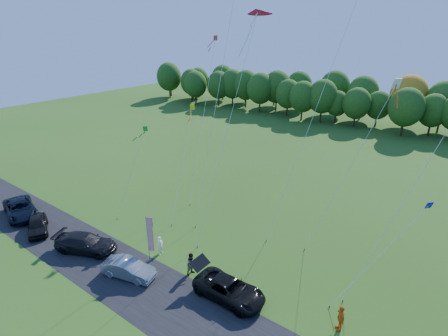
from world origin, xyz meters
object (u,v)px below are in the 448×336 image
Objects in this scene: silver_sedan at (128,269)px; feather_flag at (150,234)px; black_suv at (229,289)px; person_east at (340,318)px.

silver_sedan is 1.02× the size of feather_flag.
person_east is at bearing -75.67° from black_suv.
feather_flag is at bearing -14.46° from silver_sedan.
black_suv is 1.27× the size of feather_flag.
black_suv is 2.88× the size of person_east.
feather_flag reaches higher than person_east.
silver_sedan is at bearing -107.23° from person_east.
person_east is 16.09m from feather_flag.
black_suv is at bearing 2.06° from feather_flag.
silver_sedan is 2.31× the size of person_east.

